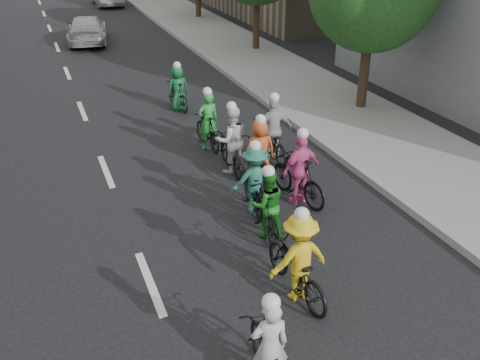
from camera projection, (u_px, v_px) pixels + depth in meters
ground at (150, 283)px, 9.80m from camera, size 120.00×120.00×0.00m
sidewalk_right at (294, 83)px, 20.67m from camera, size 4.00×80.00×0.15m
curb_right at (247, 89)px, 20.02m from camera, size 0.18×80.00×0.18m
cyclist_0 at (267, 354)px, 7.52m from camera, size 0.81×1.73×1.65m
cyclist_1 at (266, 208)px, 11.01m from camera, size 0.80×1.78×1.62m
cyclist_2 at (297, 264)px, 9.21m from camera, size 1.11×2.00×1.81m
cyclist_3 at (299, 175)px, 12.24m from camera, size 1.06×1.97×1.85m
cyclist_4 at (259, 155)px, 13.42m from camera, size 0.88×1.89×1.70m
cyclist_5 at (208, 127)px, 15.05m from camera, size 0.63×1.67×1.81m
cyclist_6 at (231, 147)px, 13.69m from camera, size 0.89×1.82×1.90m
cyclist_7 at (254, 184)px, 11.84m from camera, size 1.10×1.53×1.74m
cyclist_8 at (272, 137)px, 14.35m from camera, size 1.04×1.97×1.90m
cyclist_9 at (178, 92)px, 17.95m from camera, size 0.79×1.66×1.66m
follow_car_lead at (87, 29)px, 26.91m from camera, size 2.49×4.78×1.32m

